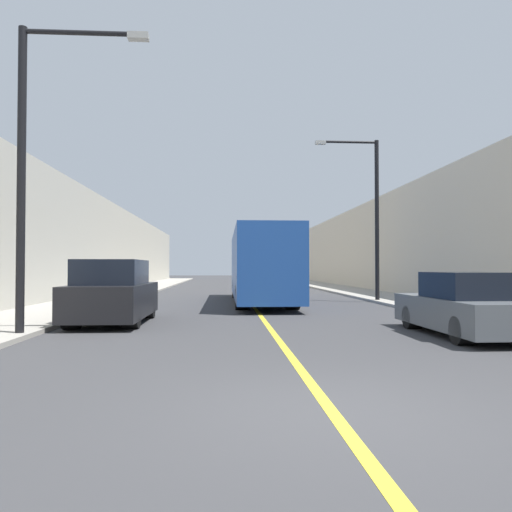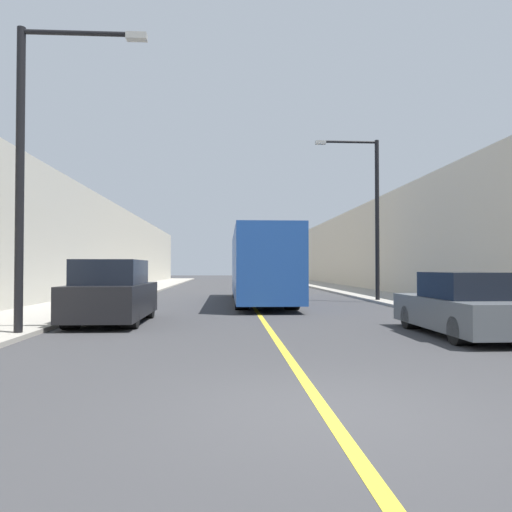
% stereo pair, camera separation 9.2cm
% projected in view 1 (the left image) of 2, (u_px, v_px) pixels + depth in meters
% --- Properties ---
extents(ground_plane, '(200.00, 200.00, 0.00)m').
position_uv_depth(ground_plane, '(332.00, 413.00, 5.66)').
color(ground_plane, '#38383A').
extents(sidewalk_left, '(3.36, 72.00, 0.12)m').
position_uv_depth(sidewalk_left, '(137.00, 290.00, 35.13)').
color(sidewalk_left, '#9E998E').
rests_on(sidewalk_left, ground).
extents(sidewalk_right, '(3.36, 72.00, 0.12)m').
position_uv_depth(sidewalk_right, '(344.00, 290.00, 36.06)').
color(sidewalk_right, '#9E998E').
rests_on(sidewalk_right, ground).
extents(building_row_left, '(4.00, 72.00, 6.24)m').
position_uv_depth(building_row_left, '(84.00, 247.00, 34.97)').
color(building_row_left, '#B7B2A3').
rests_on(building_row_left, ground).
extents(building_row_right, '(4.00, 72.00, 6.43)m').
position_uv_depth(building_row_right, '(394.00, 246.00, 36.37)').
color(building_row_right, beige).
rests_on(building_row_right, ground).
extents(road_center_line, '(0.16, 72.00, 0.01)m').
position_uv_depth(road_center_line, '(242.00, 291.00, 35.60)').
color(road_center_line, gold).
rests_on(road_center_line, ground).
extents(bus, '(2.51, 12.54, 3.29)m').
position_uv_depth(bus, '(260.00, 265.00, 23.46)').
color(bus, '#1E4793').
rests_on(bus, ground).
extents(parked_suv_left, '(2.00, 4.60, 1.88)m').
position_uv_depth(parked_suv_left, '(113.00, 294.00, 14.73)').
color(parked_suv_left, black).
rests_on(parked_suv_left, ground).
extents(car_right_near, '(1.78, 4.63, 1.54)m').
position_uv_depth(car_right_near, '(464.00, 307.00, 12.03)').
color(car_right_near, '#51565B').
rests_on(car_right_near, ground).
extents(street_lamp_left, '(3.07, 0.24, 7.27)m').
position_uv_depth(street_lamp_left, '(35.00, 154.00, 11.83)').
color(street_lamp_left, black).
rests_on(street_lamp_left, sidewalk_left).
extents(street_lamp_right, '(3.07, 0.24, 7.64)m').
position_uv_depth(street_lamp_right, '(371.00, 207.00, 23.82)').
color(street_lamp_right, black).
rests_on(street_lamp_right, sidewalk_right).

